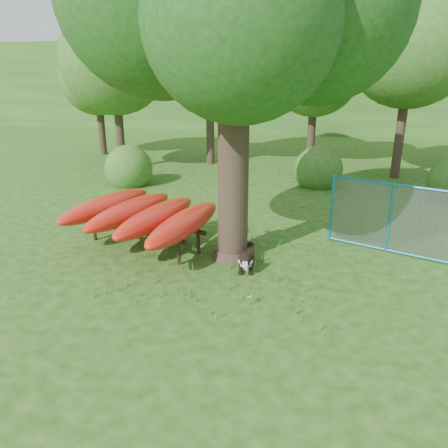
# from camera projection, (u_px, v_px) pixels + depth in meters

# --- Properties ---
(ground) EXTENTS (80.00, 80.00, 0.00)m
(ground) POSITION_uv_depth(u_px,v_px,m) (201.00, 290.00, 8.75)
(ground) COLOR #1E470E
(ground) RESTS_ON ground
(wooden_post) EXTENTS (0.40, 0.20, 1.46)m
(wooden_post) POSITION_uv_depth(u_px,v_px,m) (227.00, 220.00, 10.45)
(wooden_post) COLOR brown
(wooden_post) RESTS_ON ground
(kayak_rack) EXTENTS (3.82, 4.12, 1.10)m
(kayak_rack) POSITION_uv_depth(u_px,v_px,m) (143.00, 214.00, 10.60)
(kayak_rack) COLOR black
(kayak_rack) RESTS_ON ground
(husky_dog) EXTENTS (0.42, 1.29, 0.57)m
(husky_dog) POSITION_uv_depth(u_px,v_px,m) (247.00, 258.00, 9.72)
(husky_dog) COLOR black
(husky_dog) RESTS_ON ground
(fence_section) EXTENTS (2.78, 1.07, 2.85)m
(fence_section) POSITION_uv_depth(u_px,v_px,m) (390.00, 218.00, 10.29)
(fence_section) COLOR teal
(fence_section) RESTS_ON ground
(wildflower_clump) EXTENTS (0.09, 0.08, 0.20)m
(wildflower_clump) POSITION_uv_depth(u_px,v_px,m) (250.00, 297.00, 8.13)
(wildflower_clump) COLOR #44822A
(wildflower_clump) RESTS_ON ground
(bg_tree_a) EXTENTS (4.40, 4.40, 6.70)m
(bg_tree_a) POSITION_uv_depth(u_px,v_px,m) (114.00, 61.00, 17.81)
(bg_tree_a) COLOR #31241B
(bg_tree_a) RESTS_ON ground
(bg_tree_b) EXTENTS (5.20, 5.20, 8.22)m
(bg_tree_b) POSITION_uv_depth(u_px,v_px,m) (209.00, 33.00, 18.51)
(bg_tree_b) COLOR #31241B
(bg_tree_b) RESTS_ON ground
(bg_tree_c) EXTENTS (4.00, 4.00, 6.12)m
(bg_tree_c) POSITION_uv_depth(u_px,v_px,m) (316.00, 70.00, 18.96)
(bg_tree_c) COLOR #31241B
(bg_tree_c) RESTS_ON ground
(bg_tree_d) EXTENTS (4.80, 4.80, 7.50)m
(bg_tree_d) POSITION_uv_depth(u_px,v_px,m) (412.00, 42.00, 16.03)
(bg_tree_d) COLOR #31241B
(bg_tree_d) RESTS_ON ground
(bg_tree_f) EXTENTS (3.60, 3.60, 5.55)m
(bg_tree_f) POSITION_uv_depth(u_px,v_px,m) (97.00, 78.00, 21.36)
(bg_tree_f) COLOR #31241B
(bg_tree_f) RESTS_ON ground
(shrub_left) EXTENTS (1.80, 1.80, 1.80)m
(shrub_left) POSITION_uv_depth(u_px,v_px,m) (130.00, 184.00, 16.71)
(shrub_left) COLOR #2F601F
(shrub_left) RESTS_ON ground
(shrub_mid) EXTENTS (1.80, 1.80, 1.80)m
(shrub_mid) POSITION_uv_depth(u_px,v_px,m) (317.00, 185.00, 16.56)
(shrub_mid) COLOR #2F601F
(shrub_mid) RESTS_ON ground
(wooded_hillside) EXTENTS (80.00, 12.00, 6.00)m
(wooded_hillside) POSITION_uv_depth(u_px,v_px,m) (302.00, 85.00, 33.40)
(wooded_hillside) COLOR #2F601F
(wooded_hillside) RESTS_ON ground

